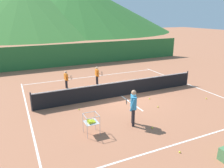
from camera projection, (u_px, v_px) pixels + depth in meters
ground_plane at (121, 96)px, 13.71m from camera, size 120.00×120.00×0.00m
line_baseline_near at (186, 141)px, 8.81m from camera, size 11.10×0.08×0.01m
line_baseline_far at (93, 76)px, 18.05m from camera, size 11.10×0.08×0.01m
line_sideline_west at (28, 112)px, 11.47m from camera, size 0.08×10.71×0.01m
line_sideline_east at (189, 85)px, 15.95m from camera, size 0.08×10.71×0.01m
line_service_center at (121, 96)px, 13.71m from camera, size 0.08×5.01×0.01m
tennis_net at (121, 88)px, 13.56m from camera, size 10.73×0.08×1.05m
instructor at (133, 104)px, 9.84m from camera, size 0.52×0.84×1.70m
student_0 at (66, 78)px, 14.90m from camera, size 0.44×0.58×1.24m
student_1 at (97, 74)px, 15.73m from camera, size 0.41×0.66×1.33m
ball_cart at (91, 121)px, 9.18m from camera, size 0.58×0.58×0.90m
tennis_ball_0 at (149, 99)px, 13.20m from camera, size 0.07×0.07×0.07m
tennis_ball_1 at (206, 98)px, 13.21m from camera, size 0.07×0.07×0.07m
tennis_ball_2 at (152, 128)px, 9.80m from camera, size 0.07×0.07×0.07m
tennis_ball_3 at (158, 107)px, 12.00m from camera, size 0.07×0.07×0.07m
tennis_ball_4 at (79, 109)px, 11.69m from camera, size 0.07×0.07×0.07m
tennis_ball_5 at (180, 152)px, 8.06m from camera, size 0.07×0.07×0.07m
windscreen_fence at (77, 54)px, 21.76m from camera, size 24.43×0.08×2.18m
hill_0 at (74, 6)px, 68.02m from camera, size 59.16×59.16×14.99m
hill_2 at (24, 10)px, 58.40m from camera, size 51.98×51.98×12.06m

